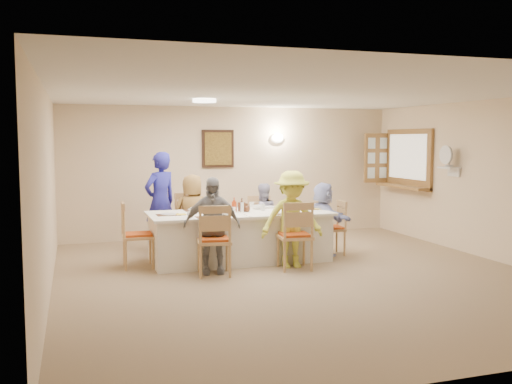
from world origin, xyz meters
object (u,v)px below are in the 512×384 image
object	(u,v)px
serving_hatch	(409,159)
chair_front_left	(214,239)
diner_right_end	(323,219)
chair_left_end	(138,235)
desk_fan	(448,159)
chair_back_right	(260,223)
diner_front_left	(212,225)
diner_back_right	(262,217)
diner_front_right	(292,219)
dining_table	(240,236)
diner_back_left	(192,215)
chair_front_right	(295,235)
caregiver	(160,202)
chair_back_left	(191,223)
chair_right_end	(331,227)
condiment_ketchup	(234,205)

from	to	relation	value
serving_hatch	chair_front_left	distance (m)	4.85
diner_right_end	chair_left_end	bearing A→B (deg)	80.82
desk_fan	chair_back_right	distance (m)	3.36
chair_left_end	desk_fan	bearing A→B (deg)	-90.54
diner_front_left	diner_back_right	bearing A→B (deg)	59.39
chair_back_right	diner_front_right	world-z (taller)	diner_front_right
chair_left_end	diner_right_end	world-z (taller)	diner_right_end
serving_hatch	dining_table	bearing A→B (deg)	-162.91
serving_hatch	diner_back_right	xyz separation A→B (m)	(-3.13, -0.47, -0.93)
diner_back_left	diner_front_right	xyz separation A→B (m)	(1.20, -1.36, 0.05)
dining_table	diner_back_right	size ratio (longest dim) A/B	2.44
chair_front_right	caregiver	world-z (taller)	caregiver
serving_hatch	chair_back_right	bearing A→B (deg)	-173.69
serving_hatch	diner_front_left	world-z (taller)	serving_hatch
serving_hatch	chair_back_left	xyz separation A→B (m)	(-4.33, -0.35, -1.00)
chair_back_right	serving_hatch	bearing A→B (deg)	17.81
chair_front_right	chair_left_end	xyz separation A→B (m)	(-2.15, 0.80, -0.01)
chair_front_right	diner_right_end	distance (m)	1.15
chair_back_right	diner_right_end	bearing A→B (deg)	-32.79
serving_hatch	chair_left_end	bearing A→B (deg)	-167.75
chair_left_end	caregiver	bearing A→B (deg)	-21.77
chair_front_left	dining_table	bearing A→B (deg)	-117.77
chair_back_left	chair_front_right	xyz separation A→B (m)	(1.20, -1.60, 0.00)
desk_fan	diner_back_left	xyz separation A→B (m)	(-4.22, 0.88, -0.89)
serving_hatch	diner_front_left	distance (m)	4.77
chair_left_end	chair_right_end	world-z (taller)	chair_left_end
chair_back_left	chair_left_end	bearing A→B (deg)	-145.37
chair_left_end	diner_front_right	bearing A→B (deg)	-105.83
chair_front_right	condiment_ketchup	xyz separation A→B (m)	(-0.68, 0.83, 0.37)
desk_fan	dining_table	xyz separation A→B (m)	(-3.62, 0.20, -1.17)
chair_back_left	diner_back_right	world-z (taller)	diner_back_right
serving_hatch	diner_back_left	xyz separation A→B (m)	(-4.33, -0.47, -0.84)
chair_left_end	diner_back_right	distance (m)	2.26
diner_back_right	chair_left_end	bearing A→B (deg)	13.31
chair_front_left	chair_front_right	size ratio (longest dim) A/B	1.00
diner_back_left	diner_front_left	xyz separation A→B (m)	(0.00, -1.36, 0.02)
dining_table	chair_back_right	size ratio (longest dim) A/B	3.06
chair_front_right	caregiver	distance (m)	2.58
condiment_ketchup	chair_back_left	bearing A→B (deg)	124.17
desk_fan	diner_front_right	world-z (taller)	desk_fan
chair_back_right	diner_right_end	size ratio (longest dim) A/B	0.77
diner_right_end	chair_front_left	bearing A→B (deg)	102.43
diner_front_left	chair_front_right	bearing A→B (deg)	5.11
dining_table	diner_front_left	bearing A→B (deg)	-131.42
condiment_ketchup	chair_right_end	bearing A→B (deg)	-1.04
serving_hatch	diner_right_end	distance (m)	2.73
chair_back_right	chair_front_left	distance (m)	2.00
chair_front_left	chair_left_end	bearing A→B (deg)	-31.01
chair_back_right	chair_left_end	bearing A→B (deg)	-148.09
desk_fan	diner_front_left	world-z (taller)	desk_fan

